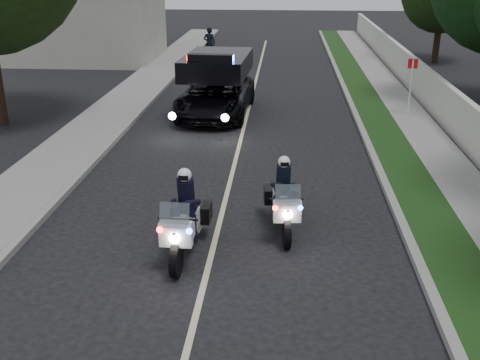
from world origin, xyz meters
name	(u,v)px	position (x,y,z in m)	size (l,w,h in m)	color
curb_right	(371,152)	(4.10, 10.00, 0.07)	(0.20, 60.00, 0.15)	gray
grass_verge	(394,152)	(4.80, 10.00, 0.08)	(1.20, 60.00, 0.16)	#193814
sidewalk_right	(438,153)	(6.10, 10.00, 0.08)	(1.40, 60.00, 0.16)	gray
property_wall	(475,133)	(7.10, 10.00, 0.75)	(0.22, 60.00, 1.50)	beige
curb_left	(109,145)	(-4.10, 10.00, 0.07)	(0.20, 60.00, 0.15)	gray
sidewalk_left	(75,144)	(-5.20, 10.00, 0.08)	(2.00, 60.00, 0.16)	gray
lane_marking	(238,151)	(0.00, 10.00, 0.00)	(0.12, 50.00, 0.01)	#BFB78C
police_moto_left	(186,253)	(-0.53, 3.35, 0.00)	(0.74, 2.12, 1.80)	silver
police_moto_right	(283,229)	(1.44, 4.60, 0.00)	(0.69, 1.98, 1.68)	silver
police_suv	(216,115)	(-1.19, 14.30, 0.00)	(2.49, 5.39, 2.62)	black
bicycle	(210,63)	(-2.88, 25.60, 0.00)	(0.53, 1.52, 0.80)	black
cyclist	(210,63)	(-2.88, 25.60, 0.00)	(0.64, 0.42, 1.77)	black
sign_post	(407,119)	(6.00, 14.28, 0.00)	(0.36, 0.36, 2.29)	#9D170B
tree_right_e	(434,62)	(9.91, 26.75, 0.00)	(4.51, 4.51, 7.51)	#1B3310
tree_left_near	(4,124)	(-8.69, 12.39, 0.00)	(6.87, 6.87, 11.45)	#1D3812
tree_left_far	(128,45)	(-9.30, 31.94, 0.00)	(4.73, 4.73, 7.88)	black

